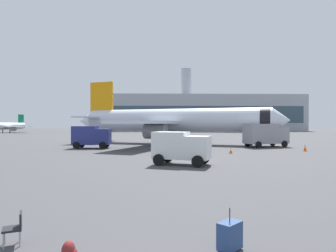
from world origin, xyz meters
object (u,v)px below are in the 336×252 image
at_px(airplane_taxiing, 4,126).
at_px(fuel_truck, 265,134).
at_px(safety_cone_mid, 305,148).
at_px(traveller_backpack, 69,251).
at_px(rolling_suitcase, 230,235).
at_px(safety_cone_near, 231,151).
at_px(service_truck, 91,136).
at_px(gate_chair, 15,226).
at_px(cargo_van, 181,146).
at_px(airplane_at_gate, 173,121).

distance_m(airplane_taxiing, fuel_truck, 93.50).
xyz_separation_m(safety_cone_mid, traveller_backpack, (-19.43, -27.92, -0.18)).
bearing_deg(rolling_suitcase, safety_cone_near, 76.35).
bearing_deg(rolling_suitcase, airplane_taxiing, 118.99).
bearing_deg(service_truck, airplane_taxiing, 123.74).
distance_m(service_truck, gate_chair, 32.48).
xyz_separation_m(cargo_van, safety_cone_mid, (15.50, 11.26, -1.04)).
distance_m(fuel_truck, traveller_backpack, 38.20).
bearing_deg(airplane_at_gate, rolling_suitcase, -90.80).
relative_size(cargo_van, safety_cone_mid, 5.80).
height_order(safety_cone_near, traveller_backpack, safety_cone_near).
distance_m(service_truck, cargo_van, 19.56).
bearing_deg(traveller_backpack, cargo_van, 76.73).
distance_m(airplane_at_gate, safety_cone_near, 17.39).
relative_size(cargo_van, traveller_backpack, 10.05).
bearing_deg(rolling_suitcase, gate_chair, 174.28).
distance_m(safety_cone_near, rolling_suitcase, 25.86).
bearing_deg(fuel_truck, service_truck, -177.38).
distance_m(safety_cone_mid, traveller_backpack, 34.02).
xyz_separation_m(airplane_taxiing, cargo_van, (54.50, -82.21, -0.81)).
bearing_deg(safety_cone_near, cargo_van, -124.52).
relative_size(service_truck, gate_chair, 5.68).
bearing_deg(safety_cone_near, gate_chair, -115.68).
bearing_deg(safety_cone_near, rolling_suitcase, -103.65).
bearing_deg(fuel_truck, safety_cone_near, -128.63).
height_order(service_truck, cargo_van, service_truck).
distance_m(airplane_taxiing, traveller_backpack, 111.07).
bearing_deg(gate_chair, traveller_backpack, -30.66).
relative_size(airplane_at_gate, safety_cone_near, 55.51).
relative_size(service_truck, rolling_suitcase, 4.44).
bearing_deg(safety_cone_near, safety_cone_mid, 13.97).
relative_size(service_truck, cargo_van, 1.01).
distance_m(airplane_at_gate, airplane_taxiing, 79.40).
height_order(airplane_at_gate, rolling_suitcase, airplane_at_gate).
relative_size(airplane_taxiing, rolling_suitcase, 19.71).
xyz_separation_m(service_truck, traveller_backpack, (6.65, -33.12, -1.37)).
xyz_separation_m(traveller_backpack, gate_chair, (-1.74, 1.03, 0.27)).
distance_m(cargo_van, gate_chair, 16.65).
distance_m(airplane_at_gate, rolling_suitcase, 41.41).
relative_size(service_truck, fuel_truck, 0.76).
height_order(cargo_van, gate_chair, cargo_van).
bearing_deg(traveller_backpack, gate_chair, 149.34).
relative_size(safety_cone_near, traveller_backpack, 1.29).
distance_m(service_truck, rolling_suitcase, 34.36).
relative_size(airplane_taxiing, safety_cone_near, 35.07).
relative_size(airplane_taxiing, fuel_truck, 3.37).
bearing_deg(airplane_taxiing, cargo_van, -56.46).
distance_m(safety_cone_near, traveller_backpack, 27.50).
xyz_separation_m(airplane_at_gate, fuel_truck, (12.41, -7.53, -1.88)).
xyz_separation_m(service_truck, safety_cone_near, (16.72, -7.53, -1.30)).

